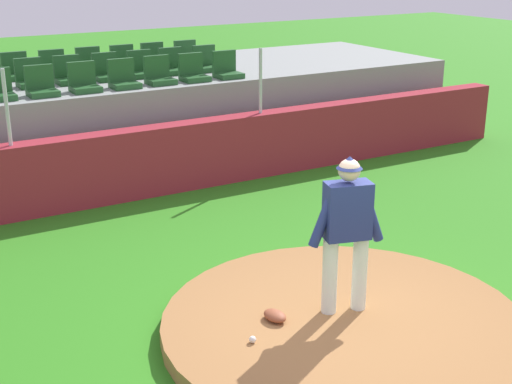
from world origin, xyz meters
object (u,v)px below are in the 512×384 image
object	(u,v)px
baseball	(253,339)
stadium_chair_8	(30,78)
stadium_chair_2	(84,82)
stadium_chair_13	(206,63)
stadium_chair_1	(41,86)
stadium_chair_15	(16,71)
stadium_chair_19	(154,60)
stadium_chair_5	(193,72)
stadium_chair_10	(107,72)
stadium_chair_16	(54,68)
pitcher	(347,223)
stadium_chair_4	(159,75)
stadium_chair_17	(90,65)
stadium_chair_20	(187,57)
stadium_chair_6	(227,69)
stadium_chair_18	(124,62)
stadium_chair_12	(173,66)
stadium_chair_3	(123,79)
stadium_chair_11	(141,69)
fielding_glove	(275,316)
stadium_chair_9	(69,75)

from	to	relation	value
baseball	stadium_chair_8	bearing A→B (deg)	91.93
stadium_chair_2	stadium_chair_13	distance (m)	2.93
stadium_chair_1	stadium_chair_13	world-z (taller)	same
stadium_chair_15	stadium_chair_19	bearing A→B (deg)	179.79
stadium_chair_1	stadium_chair_5	world-z (taller)	same
stadium_chair_19	stadium_chair_10	bearing A→B (deg)	34.63
stadium_chair_1	stadium_chair_8	xyz separation A→B (m)	(0.05, 0.91, 0.00)
stadium_chair_8	stadium_chair_16	bearing A→B (deg)	-127.48
pitcher	stadium_chair_4	size ratio (longest dim) A/B	3.58
stadium_chair_17	stadium_chair_20	xyz separation A→B (m)	(2.11, -0.01, 0.00)
stadium_chair_6	stadium_chair_13	distance (m)	0.91
stadium_chair_13	stadium_chair_18	bearing A→B (deg)	-32.65
stadium_chair_12	stadium_chair_19	size ratio (longest dim) A/B	1.00
stadium_chair_3	stadium_chair_6	bearing A→B (deg)	179.55
stadium_chair_17	stadium_chair_18	distance (m)	0.70
stadium_chair_11	baseball	bearing A→B (deg)	75.99
fielding_glove	stadium_chair_4	distance (m)	6.60
stadium_chair_18	pitcher	bearing A→B (deg)	85.83
stadium_chair_4	stadium_chair_5	size ratio (longest dim) A/B	1.00
stadium_chair_5	stadium_chair_16	xyz separation A→B (m)	(-2.10, 1.79, 0.00)
stadium_chair_2	stadium_chair_5	world-z (taller)	same
stadium_chair_3	stadium_chair_12	size ratio (longest dim) A/B	1.00
stadium_chair_5	stadium_chair_8	size ratio (longest dim) A/B	1.00
stadium_chair_10	stadium_chair_13	bearing A→B (deg)	179.87
stadium_chair_4	stadium_chair_3	bearing A→B (deg)	2.78
stadium_chair_1	stadium_chair_15	size ratio (longest dim) A/B	1.00
stadium_chair_1	stadium_chair_5	bearing A→B (deg)	179.64
stadium_chair_8	pitcher	bearing A→B (deg)	101.44
stadium_chair_2	stadium_chair_15	xyz separation A→B (m)	(-0.72, 1.82, 0.00)
stadium_chair_16	stadium_chair_19	xyz separation A→B (m)	(2.10, 0.04, 0.00)
stadium_chair_4	stadium_chair_8	bearing A→B (deg)	-23.14
pitcher	stadium_chair_19	distance (m)	8.36
stadium_chair_6	stadium_chair_15	xyz separation A→B (m)	(-3.50, 1.86, 0.00)
stadium_chair_1	stadium_chair_15	distance (m)	1.82
stadium_chair_8	stadium_chair_11	bearing A→B (deg)	178.84
stadium_chair_10	stadium_chair_16	bearing A→B (deg)	-50.16
stadium_chair_13	stadium_chair_16	world-z (taller)	same
stadium_chair_1	stadium_chair_9	world-z (taller)	same
stadium_chair_2	stadium_chair_18	bearing A→B (deg)	-128.26
stadium_chair_10	stadium_chair_17	size ratio (longest dim) A/B	1.00
stadium_chair_3	stadium_chair_19	bearing A→B (deg)	-126.69
stadium_chair_9	stadium_chair_15	distance (m)	1.18
stadium_chair_8	stadium_chair_12	bearing A→B (deg)	179.73
stadium_chair_2	stadium_chair_16	xyz separation A→B (m)	(-0.02, 1.77, 0.00)
stadium_chair_2	stadium_chair_11	xyz separation A→B (m)	(1.41, 0.87, 0.00)
stadium_chair_5	baseball	bearing A→B (deg)	68.87
stadium_chair_6	stadium_chair_11	bearing A→B (deg)	-33.36
stadium_chair_3	stadium_chair_20	world-z (taller)	same
stadium_chair_3	stadium_chair_11	xyz separation A→B (m)	(0.70, 0.89, 0.00)
stadium_chair_8	stadium_chair_15	xyz separation A→B (m)	(-0.04, 0.91, 0.00)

